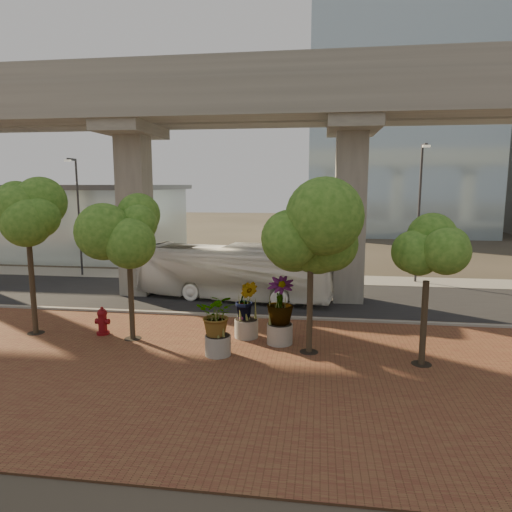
# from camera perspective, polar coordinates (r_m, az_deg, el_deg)

# --- Properties ---
(ground) EXTENTS (160.00, 160.00, 0.00)m
(ground) POSITION_cam_1_polar(r_m,az_deg,el_deg) (24.06, -2.91, -6.30)
(ground) COLOR #322E24
(ground) RESTS_ON ground
(brick_plaza) EXTENTS (70.00, 13.00, 0.06)m
(brick_plaza) POSITION_cam_1_polar(r_m,az_deg,el_deg) (16.67, -8.25, -13.31)
(brick_plaza) COLOR brown
(brick_plaza) RESTS_ON ground
(asphalt_road) EXTENTS (90.00, 8.00, 0.04)m
(asphalt_road) POSITION_cam_1_polar(r_m,az_deg,el_deg) (25.96, -2.08, -5.12)
(asphalt_road) COLOR black
(asphalt_road) RESTS_ON ground
(curb_strip) EXTENTS (70.00, 0.25, 0.16)m
(curb_strip) POSITION_cam_1_polar(r_m,az_deg,el_deg) (22.15, -3.90, -7.44)
(curb_strip) COLOR gray
(curb_strip) RESTS_ON ground
(far_sidewalk) EXTENTS (90.00, 3.00, 0.06)m
(far_sidewalk) POSITION_cam_1_polar(r_m,az_deg,el_deg) (31.25, -0.32, -2.69)
(far_sidewalk) COLOR gray
(far_sidewalk) RESTS_ON ground
(transit_viaduct) EXTENTS (72.00, 5.60, 12.40)m
(transit_viaduct) POSITION_cam_1_polar(r_m,az_deg,el_deg) (25.21, -2.17, 11.12)
(transit_viaduct) COLOR gray
(transit_viaduct) RESTS_ON ground
(station_pavilion) EXTENTS (23.00, 13.00, 6.30)m
(station_pavilion) POSITION_cam_1_polar(r_m,az_deg,el_deg) (45.95, -24.22, 4.26)
(station_pavilion) COLOR silver
(station_pavilion) RESTS_ON ground
(transit_bus) EXTENTS (11.12, 4.10, 3.03)m
(transit_bus) POSITION_cam_1_polar(r_m,az_deg,el_deg) (25.22, -2.79, -2.06)
(transit_bus) COLOR silver
(transit_bus) RESTS_ON ground
(fire_hydrant) EXTENTS (0.59, 0.53, 1.18)m
(fire_hydrant) POSITION_cam_1_polar(r_m,az_deg,el_deg) (20.41, -18.64, -7.73)
(fire_hydrant) COLOR maroon
(fire_hydrant) RESTS_ON ground
(planter_front) EXTENTS (2.14, 2.14, 2.35)m
(planter_front) POSITION_cam_1_polar(r_m,az_deg,el_deg) (16.91, -4.83, -7.69)
(planter_front) COLOR #AFAA9E
(planter_front) RESTS_ON ground
(planter_right) EXTENTS (2.51, 2.51, 2.68)m
(planter_right) POSITION_cam_1_polar(r_m,az_deg,el_deg) (18.02, 3.01, -5.97)
(planter_right) COLOR #ACA49C
(planter_right) RESTS_ON ground
(planter_left) EXTENTS (2.18, 2.18, 2.39)m
(planter_left) POSITION_cam_1_polar(r_m,az_deg,el_deg) (18.78, -1.22, -5.89)
(planter_left) COLOR #A9A499
(planter_left) RESTS_ON ground
(street_tree_far_west) EXTENTS (3.19, 3.19, 6.41)m
(street_tree_far_west) POSITION_cam_1_polar(r_m,az_deg,el_deg) (20.92, -26.71, 4.35)
(street_tree_far_west) COLOR #453627
(street_tree_far_west) RESTS_ON ground
(street_tree_near_west) EXTENTS (3.45, 3.45, 6.09)m
(street_tree_near_west) POSITION_cam_1_polar(r_m,az_deg,el_deg) (18.74, -15.69, 3.22)
(street_tree_near_west) COLOR #453627
(street_tree_near_west) RESTS_ON ground
(street_tree_near_east) EXTENTS (4.19, 4.19, 6.51)m
(street_tree_near_east) POSITION_cam_1_polar(r_m,az_deg,el_deg) (16.64, 6.91, 3.11)
(street_tree_near_east) COLOR #453627
(street_tree_near_east) RESTS_ON ground
(street_tree_far_east) EXTENTS (2.98, 2.98, 5.23)m
(street_tree_far_east) POSITION_cam_1_polar(r_m,az_deg,el_deg) (16.51, 20.67, -0.03)
(street_tree_far_east) COLOR #453627
(street_tree_far_east) RESTS_ON ground
(streetlamp_west) EXTENTS (0.40, 1.16, 8.01)m
(streetlamp_west) POSITION_cam_1_polar(r_m,az_deg,el_deg) (33.65, -21.40, 5.51)
(streetlamp_west) COLOR #2D2E32
(streetlamp_west) RESTS_ON ground
(streetlamp_east) EXTENTS (0.43, 1.27, 8.75)m
(streetlamp_east) POSITION_cam_1_polar(r_m,az_deg,el_deg) (30.84, 19.79, 6.14)
(streetlamp_east) COLOR #2D2D32
(streetlamp_east) RESTS_ON ground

